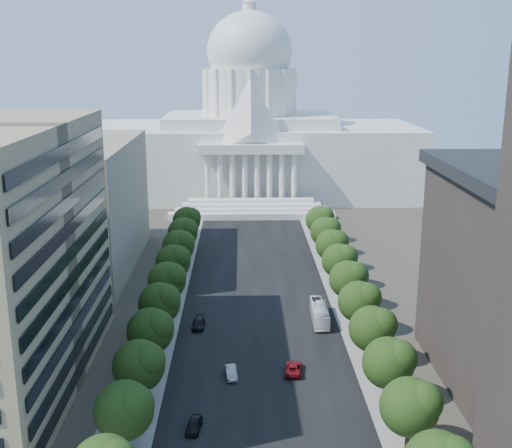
{
  "coord_description": "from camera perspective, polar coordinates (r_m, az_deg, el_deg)",
  "views": [
    {
      "loc": [
        -3.1,
        -48.14,
        49.08
      ],
      "look_at": [
        -0.17,
        78.56,
        15.96
      ],
      "focal_mm": 45.0,
      "sensor_mm": 36.0,
      "label": 1
    }
  ],
  "objects": [
    {
      "name": "road_asphalt",
      "position": [
        146.63,
        -0.04,
        -4.91
      ],
      "size": [
        30.0,
        260.0,
        0.01
      ],
      "primitive_type": "cube",
      "color": "black",
      "rests_on": "ground"
    },
    {
      "name": "office_block_left_far",
      "position": [
        158.5,
        -17.75,
        1.52
      ],
      "size": [
        38.0,
        52.0,
        30.0
      ],
      "primitive_type": "cube",
      "color": "gray",
      "rests_on": "ground"
    },
    {
      "name": "streetlight_c",
      "position": [
        118.72,
        10.02,
        -6.96
      ],
      "size": [
        2.61,
        0.44,
        9.0
      ],
      "color": "gray",
      "rests_on": "ground"
    },
    {
      "name": "car_dark_a",
      "position": [
        91.36,
        -5.54,
        -17.35
      ],
      "size": [
        2.38,
        4.78,
        1.56
      ],
      "primitive_type": "imported",
      "rotation": [
        0.0,
        0.0,
        -0.12
      ],
      "color": "black",
      "rests_on": "ground"
    },
    {
      "name": "tree_l_c",
      "position": [
        95.27,
        -10.2,
        -12.18
      ],
      "size": [
        7.79,
        7.6,
        9.97
      ],
      "color": "#33261C",
      "rests_on": "ground"
    },
    {
      "name": "tree_l_j",
      "position": [
        173.88,
        -6.09,
        0.37
      ],
      "size": [
        7.79,
        7.6,
        9.97
      ],
      "color": "#33261C",
      "rests_on": "ground"
    },
    {
      "name": "sidewalk_left",
      "position": [
        147.46,
        -7.47,
        -4.92
      ],
      "size": [
        8.0,
        260.0,
        0.02
      ],
      "primitive_type": "cube",
      "color": "gray",
      "rests_on": "ground"
    },
    {
      "name": "tree_l_d",
      "position": [
        105.99,
        -9.23,
        -9.27
      ],
      "size": [
        7.79,
        7.6,
        9.97
      ],
      "color": "#33261C",
      "rests_on": "ground"
    },
    {
      "name": "tree_l_i",
      "position": [
        162.32,
        -6.42,
        -0.67
      ],
      "size": [
        7.79,
        7.6,
        9.97
      ],
      "color": "#33261C",
      "rests_on": "ground"
    },
    {
      "name": "tree_l_h",
      "position": [
        150.83,
        -6.81,
        -1.88
      ],
      "size": [
        7.79,
        7.6,
        9.97
      ],
      "color": "#33261C",
      "rests_on": "ground"
    },
    {
      "name": "capitol",
      "position": [
        234.86,
        -0.56,
        7.54
      ],
      "size": [
        120.0,
        56.0,
        73.0
      ],
      "color": "white",
      "rests_on": "ground"
    },
    {
      "name": "streetlight_f",
      "position": [
        189.58,
        5.68,
        1.38
      ],
      "size": [
        2.61,
        0.44,
        9.0
      ],
      "color": "gray",
      "rests_on": "ground"
    },
    {
      "name": "tree_l_g",
      "position": [
        139.42,
        -7.27,
        -3.28
      ],
      "size": [
        7.79,
        7.6,
        9.97
      ],
      "color": "#33261C",
      "rests_on": "ground"
    },
    {
      "name": "tree_r_d",
      "position": [
        107.16,
        10.46,
        -9.05
      ],
      "size": [
        7.79,
        7.6,
        9.97
      ],
      "color": "#33261C",
      "rests_on": "ground"
    },
    {
      "name": "streetlight_b",
      "position": [
        96.5,
        12.92,
        -12.39
      ],
      "size": [
        2.61,
        0.44,
        9.0
      ],
      "color": "gray",
      "rests_on": "ground"
    },
    {
      "name": "tree_r_j",
      "position": [
        174.59,
        5.77,
        0.44
      ],
      "size": [
        7.79,
        7.6,
        9.97
      ],
      "color": "#33261C",
      "rests_on": "ground"
    },
    {
      "name": "tree_r_e",
      "position": [
        118.02,
        9.3,
        -6.73
      ],
      "size": [
        7.79,
        7.6,
        9.97
      ],
      "color": "#33261C",
      "rests_on": "ground"
    },
    {
      "name": "tree_r_g",
      "position": [
        140.31,
        7.54,
        -3.17
      ],
      "size": [
        7.79,
        7.6,
        9.97
      ],
      "color": "#33261C",
      "rests_on": "ground"
    },
    {
      "name": "tree_r_c",
      "position": [
        96.56,
        11.91,
        -11.89
      ],
      "size": [
        7.79,
        7.6,
        9.97
      ],
      "color": "#33261C",
      "rests_on": "ground"
    },
    {
      "name": "car_silver",
      "position": [
        103.95,
        -2.22,
        -13.05
      ],
      "size": [
        2.18,
        4.88,
        1.56
      ],
      "primitive_type": "imported",
      "rotation": [
        0.0,
        0.0,
        0.12
      ],
      "color": "#929599",
      "rests_on": "ground"
    },
    {
      "name": "car_dark_b",
      "position": [
        121.62,
        -5.12,
        -8.8
      ],
      "size": [
        2.32,
        5.55,
        1.6
      ],
      "primitive_type": "imported",
      "rotation": [
        0.0,
        0.0,
        -0.01
      ],
      "color": "black",
      "rests_on": "ground"
    },
    {
      "name": "tree_r_h",
      "position": [
        151.65,
        6.86,
        -1.79
      ],
      "size": [
        7.79,
        7.6,
        9.97
      ],
      "color": "#33261C",
      "rests_on": "ground"
    },
    {
      "name": "streetlight_d",
      "position": [
        141.87,
        8.09,
        -3.26
      ],
      "size": [
        2.61,
        0.44,
        9.0
      ],
      "color": "gray",
      "rests_on": "ground"
    },
    {
      "name": "streetlight_e",
      "position": [
        165.56,
        6.71,
        -0.6
      ],
      "size": [
        2.61,
        0.44,
        9.0
      ],
      "color": "gray",
      "rests_on": "ground"
    },
    {
      "name": "sidewalk_right",
      "position": [
        148.26,
        7.35,
        -4.81
      ],
      "size": [
        8.0,
        260.0,
        0.02
      ],
      "primitive_type": "cube",
      "color": "gray",
      "rests_on": "ground"
    },
    {
      "name": "city_bus",
      "position": [
        124.22,
        5.66,
        -7.86
      ],
      "size": [
        3.1,
        12.13,
        3.36
      ],
      "primitive_type": "imported",
      "rotation": [
        0.0,
        0.0,
        -0.02
      ],
      "color": "white",
      "rests_on": "ground"
    },
    {
      "name": "tree_l_e",
      "position": [
        116.97,
        -8.44,
        -6.89
      ],
      "size": [
        7.79,
        7.6,
        9.97
      ],
      "color": "#33261C",
      "rests_on": "ground"
    },
    {
      "name": "tree_r_b",
      "position": [
        86.33,
        13.74,
        -15.4
      ],
      "size": [
        7.79,
        7.6,
        9.97
      ],
      "color": "#33261C",
      "rests_on": "ground"
    },
    {
      "name": "tree_l_b",
      "position": [
        84.88,
        -11.45,
        -15.82
      ],
      "size": [
        7.79,
        7.6,
        9.97
      ],
      "color": "#33261C",
      "rests_on": "ground"
    },
    {
      "name": "tree_r_i",
      "position": [
        163.08,
        6.28,
        -0.59
      ],
      "size": [
        7.79,
        7.6,
        9.97
      ],
      "color": "#33261C",
      "rests_on": "ground"
    },
    {
      "name": "tree_r_f",
      "position": [
        129.09,
        8.34,
        -4.8
      ],
      "size": [
        7.79,
        7.6,
        9.97
      ],
      "color": "#33261C",
      "rests_on": "ground"
    },
    {
      "name": "car_red",
      "position": [
        105.35,
        3.34,
        -12.67
      ],
      "size": [
        3.34,
        5.91,
        1.56
      ],
      "primitive_type": "imported",
      "rotation": [
        0.0,
        0.0,
        3.0
      ],
      "color": "maroon",
      "rests_on": "ground"
    },
    {
      "name": "tree_l_f",
      "position": [
        128.12,
        -7.8,
        -4.93
      ],
      "size": [
        7.79,
        7.6,
        9.97
      ],
      "color": "#33261C",
      "rests_on": "ground"
    }
  ]
}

